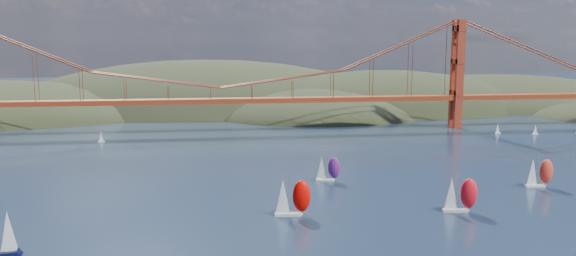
# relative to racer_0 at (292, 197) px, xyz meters

# --- Properties ---
(headlands) EXTENTS (725.00, 225.00, 96.00)m
(headlands) POSITION_rel_racer_0_xyz_m (28.99, 232.47, -17.54)
(headlands) COLOR black
(headlands) RESTS_ON ground
(bridge) EXTENTS (552.00, 12.00, 55.00)m
(bridge) POSITION_rel_racer_0_xyz_m (-17.71, 134.18, 27.15)
(bridge) COLOR maroon
(bridge) RESTS_ON ground
(racer_0) EXTENTS (9.48, 4.08, 10.77)m
(racer_0) POSITION_rel_racer_0_xyz_m (0.00, 0.00, 0.00)
(racer_0) COLOR silver
(racer_0) RESTS_ON ground
(racer_1) EXTENTS (9.20, 4.34, 10.38)m
(racer_1) POSITION_rel_racer_0_xyz_m (44.52, -2.54, -0.18)
(racer_1) COLOR silver
(racer_1) RESTS_ON ground
(racer_2) EXTENTS (8.64, 3.47, 9.99)m
(racer_2) POSITION_rel_racer_0_xyz_m (79.68, 18.14, -0.37)
(racer_2) COLOR silver
(racer_2) RESTS_ON ground
(racer_rwb) EXTENTS (7.99, 4.09, 8.97)m
(racer_rwb) POSITION_rel_racer_0_xyz_m (16.43, 34.24, -0.85)
(racer_rwb) COLOR white
(racer_rwb) RESTS_ON ground
(distant_boat_3) EXTENTS (3.00, 2.00, 4.70)m
(distant_boat_3) POSITION_rel_racer_0_xyz_m (-69.53, 115.15, -2.68)
(distant_boat_3) COLOR silver
(distant_boat_3) RESTS_ON ground
(distant_boat_4) EXTENTS (3.00, 2.00, 4.70)m
(distant_boat_4) POSITION_rel_racer_0_xyz_m (116.37, 112.87, -2.68)
(distant_boat_4) COLOR silver
(distant_boat_4) RESTS_ON ground
(distant_boat_5) EXTENTS (3.00, 2.00, 4.70)m
(distant_boat_5) POSITION_rel_racer_0_xyz_m (133.10, 108.26, -2.68)
(distant_boat_5) COLOR silver
(distant_boat_5) RESTS_ON ground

